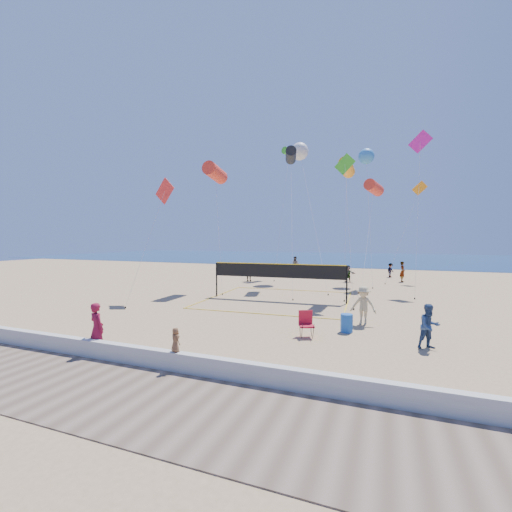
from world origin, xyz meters
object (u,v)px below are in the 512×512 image
(camp_chair, at_px, (306,322))
(volleyball_net, at_px, (278,275))
(woman, at_px, (97,328))
(trash_barrel, at_px, (347,323))

(camp_chair, xyz_separation_m, volleyball_net, (-3.74, 7.85, 1.08))
(woman, distance_m, camp_chair, 8.16)
(woman, xyz_separation_m, camp_chair, (6.54, 4.87, -0.31))
(trash_barrel, bearing_deg, volleyball_net, 129.06)
(woman, relative_size, trash_barrel, 2.32)
(volleyball_net, bearing_deg, trash_barrel, -53.98)
(woman, height_order, trash_barrel, woman)
(camp_chair, height_order, volleyball_net, volleyball_net)
(volleyball_net, bearing_deg, woman, -105.44)
(trash_barrel, bearing_deg, woman, -142.37)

